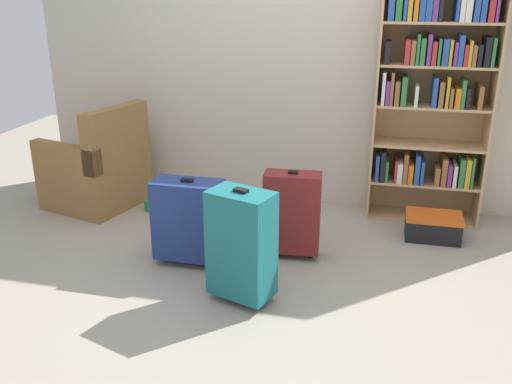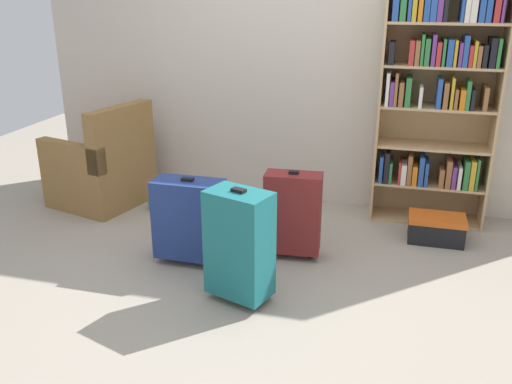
{
  "view_description": "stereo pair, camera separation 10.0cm",
  "coord_description": "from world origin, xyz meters",
  "px_view_note": "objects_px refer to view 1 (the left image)",
  "views": [
    {
      "loc": [
        0.66,
        -3.02,
        1.83
      ],
      "look_at": [
        -0.12,
        0.29,
        0.55
      ],
      "focal_mm": 38.6,
      "sensor_mm": 36.0,
      "label": 1
    },
    {
      "loc": [
        0.76,
        -3.0,
        1.83
      ],
      "look_at": [
        -0.12,
        0.29,
        0.55
      ],
      "focal_mm": 38.6,
      "sensor_mm": 36.0,
      "label": 2
    }
  ],
  "objects_px": {
    "armchair": "(98,170)",
    "mug": "(149,205)",
    "bookshelf": "(433,92)",
    "suitcase_navy_blue": "(189,220)",
    "suitcase_teal": "(241,244)",
    "suitcase_dark_red": "(292,213)",
    "storage_box": "(433,226)"
  },
  "relations": [
    {
      "from": "bookshelf",
      "to": "mug",
      "type": "distance_m",
      "value": 2.52
    },
    {
      "from": "bookshelf",
      "to": "suitcase_navy_blue",
      "type": "height_order",
      "value": "bookshelf"
    },
    {
      "from": "mug",
      "to": "storage_box",
      "type": "relative_size",
      "value": 0.29
    },
    {
      "from": "suitcase_teal",
      "to": "storage_box",
      "type": "bearing_deg",
      "value": 44.62
    },
    {
      "from": "bookshelf",
      "to": "storage_box",
      "type": "distance_m",
      "value": 1.04
    },
    {
      "from": "mug",
      "to": "suitcase_teal",
      "type": "xyz_separation_m",
      "value": [
        1.15,
        -1.22,
        0.33
      ]
    },
    {
      "from": "armchair",
      "to": "storage_box",
      "type": "height_order",
      "value": "armchair"
    },
    {
      "from": "armchair",
      "to": "suitcase_navy_blue",
      "type": "distance_m",
      "value": 1.44
    },
    {
      "from": "armchair",
      "to": "mug",
      "type": "relative_size",
      "value": 7.5
    },
    {
      "from": "mug",
      "to": "storage_box",
      "type": "height_order",
      "value": "storage_box"
    },
    {
      "from": "armchair",
      "to": "suitcase_teal",
      "type": "bearing_deg",
      "value": -37.6
    },
    {
      "from": "suitcase_dark_red",
      "to": "suitcase_navy_blue",
      "type": "height_order",
      "value": "suitcase_dark_red"
    },
    {
      "from": "bookshelf",
      "to": "storage_box",
      "type": "xyz_separation_m",
      "value": [
        0.07,
        -0.42,
        -0.94
      ]
    },
    {
      "from": "storage_box",
      "to": "suitcase_dark_red",
      "type": "height_order",
      "value": "suitcase_dark_red"
    },
    {
      "from": "suitcase_navy_blue",
      "to": "suitcase_teal",
      "type": "height_order",
      "value": "suitcase_teal"
    },
    {
      "from": "armchair",
      "to": "mug",
      "type": "height_order",
      "value": "armchair"
    },
    {
      "from": "mug",
      "to": "suitcase_dark_red",
      "type": "height_order",
      "value": "suitcase_dark_red"
    },
    {
      "from": "bookshelf",
      "to": "suitcase_navy_blue",
      "type": "xyz_separation_m",
      "value": [
        -1.61,
        -1.22,
        -0.73
      ]
    },
    {
      "from": "bookshelf",
      "to": "armchair",
      "type": "xyz_separation_m",
      "value": [
        -2.76,
        -0.35,
        -0.74
      ]
    },
    {
      "from": "mug",
      "to": "suitcase_dark_red",
      "type": "xyz_separation_m",
      "value": [
        1.34,
        -0.56,
        0.29
      ]
    },
    {
      "from": "suitcase_navy_blue",
      "to": "suitcase_teal",
      "type": "xyz_separation_m",
      "value": [
        0.48,
        -0.39,
        0.05
      ]
    },
    {
      "from": "mug",
      "to": "suitcase_teal",
      "type": "bearing_deg",
      "value": -46.65
    },
    {
      "from": "suitcase_navy_blue",
      "to": "storage_box",
      "type": "bearing_deg",
      "value": 25.36
    },
    {
      "from": "bookshelf",
      "to": "suitcase_navy_blue",
      "type": "distance_m",
      "value": 2.14
    },
    {
      "from": "suitcase_navy_blue",
      "to": "mug",
      "type": "bearing_deg",
      "value": 129.2
    },
    {
      "from": "armchair",
      "to": "suitcase_navy_blue",
      "type": "bearing_deg",
      "value": -36.79
    },
    {
      "from": "armchair",
      "to": "suitcase_navy_blue",
      "type": "height_order",
      "value": "armchair"
    },
    {
      "from": "suitcase_navy_blue",
      "to": "bookshelf",
      "type": "bearing_deg",
      "value": 37.14
    },
    {
      "from": "armchair",
      "to": "storage_box",
      "type": "bearing_deg",
      "value": -1.32
    },
    {
      "from": "mug",
      "to": "suitcase_navy_blue",
      "type": "height_order",
      "value": "suitcase_navy_blue"
    },
    {
      "from": "bookshelf",
      "to": "suitcase_dark_red",
      "type": "distance_m",
      "value": 1.51
    },
    {
      "from": "armchair",
      "to": "storage_box",
      "type": "distance_m",
      "value": 2.84
    }
  ]
}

